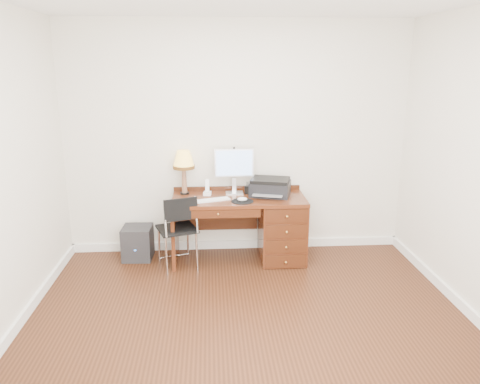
{
  "coord_description": "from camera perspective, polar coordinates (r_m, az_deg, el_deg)",
  "views": [
    {
      "loc": [
        -0.32,
        -3.66,
        2.21
      ],
      "look_at": [
        0.0,
        1.2,
        0.87
      ],
      "focal_mm": 35.0,
      "sensor_mm": 36.0,
      "label": 1
    }
  ],
  "objects": [
    {
      "name": "pen_cup",
      "position": [
        5.41,
        0.93,
        0.25
      ],
      "size": [
        0.07,
        0.07,
        0.09
      ],
      "primitive_type": "cylinder",
      "color": "black",
      "rests_on": "desk"
    },
    {
      "name": "keyboard",
      "position": [
        5.16,
        -3.34,
        -0.97
      ],
      "size": [
        0.39,
        0.22,
        0.01
      ],
      "primitive_type": "cube",
      "rotation": [
        0.0,
        0.0,
        0.32
      ],
      "color": "white",
      "rests_on": "desk"
    },
    {
      "name": "equipment_box",
      "position": [
        5.61,
        -12.36,
        -6.05
      ],
      "size": [
        0.34,
        0.34,
        0.39
      ],
      "primitive_type": "cube",
      "rotation": [
        0.0,
        0.0,
        -0.04
      ],
      "color": "black",
      "rests_on": "ground"
    },
    {
      "name": "phone",
      "position": [
        5.37,
        -3.99,
        0.19
      ],
      "size": [
        0.1,
        0.1,
        0.18
      ],
      "rotation": [
        0.0,
        0.0,
        -0.15
      ],
      "color": "white",
      "rests_on": "desk"
    },
    {
      "name": "mouse_pad",
      "position": [
        5.11,
        0.28,
        -1.02
      ],
      "size": [
        0.25,
        0.25,
        0.05
      ],
      "color": "black",
      "rests_on": "desk"
    },
    {
      "name": "ground",
      "position": [
        4.29,
        1.08,
        -15.62
      ],
      "size": [
        4.0,
        4.0,
        0.0
      ],
      "primitive_type": "plane",
      "color": "black",
      "rests_on": "ground"
    },
    {
      "name": "printer",
      "position": [
        5.35,
        3.7,
        0.62
      ],
      "size": [
        0.52,
        0.45,
        0.2
      ],
      "rotation": [
        0.0,
        0.0,
        -0.28
      ],
      "color": "black",
      "rests_on": "desk"
    },
    {
      "name": "room_shell",
      "position": [
        4.81,
        0.44,
        -11.24
      ],
      "size": [
        4.0,
        4.0,
        4.0
      ],
      "color": "silver",
      "rests_on": "ground"
    },
    {
      "name": "chair",
      "position": [
        5.13,
        -7.77,
        -4.04
      ],
      "size": [
        0.51,
        0.51,
        0.85
      ],
      "rotation": [
        0.0,
        0.0,
        0.33
      ],
      "color": "black",
      "rests_on": "ground"
    },
    {
      "name": "desk",
      "position": [
        5.41,
        3.26,
        -4.01
      ],
      "size": [
        1.5,
        0.67,
        0.75
      ],
      "color": "#552411",
      "rests_on": "ground"
    },
    {
      "name": "monitor",
      "position": [
        5.38,
        -0.71,
        3.26
      ],
      "size": [
        0.45,
        0.15,
        0.52
      ],
      "rotation": [
        0.0,
        0.0,
        0.03
      ],
      "color": "silver",
      "rests_on": "desk"
    },
    {
      "name": "leg_lamp",
      "position": [
        5.37,
        -6.88,
        3.6
      ],
      "size": [
        0.25,
        0.25,
        0.51
      ],
      "color": "black",
      "rests_on": "desk"
    }
  ]
}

